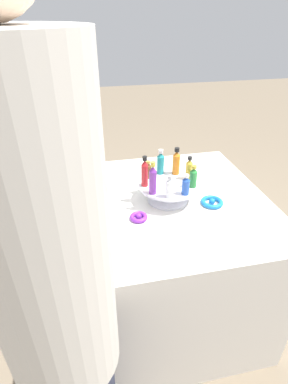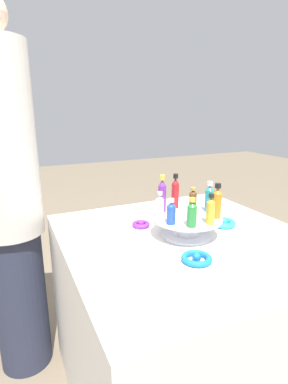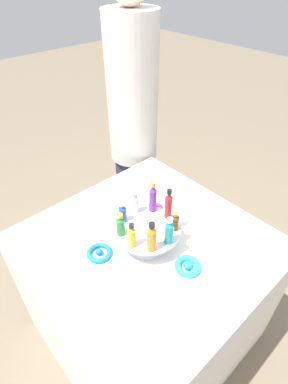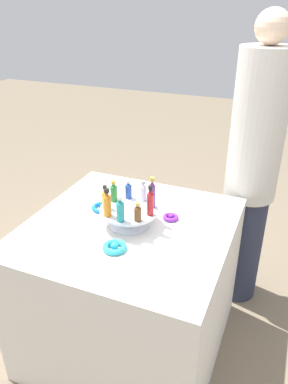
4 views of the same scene
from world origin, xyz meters
TOP-DOWN VIEW (x-y plane):
  - party_table at (0.00, 0.00)m, footprint 0.94×0.94m
  - display_stand at (0.00, 0.00)m, footprint 0.27×0.27m
  - bottle_clear at (0.03, 0.11)m, footprint 0.03×0.03m
  - bottle_blue at (-0.05, 0.10)m, footprint 0.03×0.03m
  - bottle_green at (-0.10, 0.05)m, footprint 0.03×0.03m
  - bottle_gold at (-0.11, -0.03)m, footprint 0.03×0.03m
  - bottle_orange at (-0.06, -0.09)m, footprint 0.04×0.04m
  - bottle_teal at (0.01, -0.11)m, footprint 0.03×0.03m
  - bottle_brown at (0.08, -0.08)m, footprint 0.03×0.03m
  - bottle_red at (0.11, -0.01)m, footprint 0.03×0.03m
  - bottle_purple at (0.09, 0.06)m, footprint 0.03×0.03m
  - ribbon_bow_purple at (0.16, 0.12)m, footprint 0.08×0.08m
  - ribbon_bow_blue at (-0.19, 0.08)m, footprint 0.10×0.10m
  - ribbon_bow_teal at (0.03, -0.20)m, footprint 0.10×0.10m
  - person_figure at (0.46, 0.63)m, footprint 0.28×0.28m

SIDE VIEW (x-z plane):
  - party_table at x=0.00m, z-range 0.00..0.76m
  - ribbon_bow_purple at x=0.16m, z-range 0.75..0.78m
  - ribbon_bow_blue at x=-0.19m, z-range 0.75..0.78m
  - ribbon_bow_teal at x=0.03m, z-range 0.75..0.79m
  - display_stand at x=0.00m, z-range 0.77..0.85m
  - person_figure at x=0.46m, z-range 0.01..1.68m
  - bottle_brown at x=0.08m, z-range 0.84..0.93m
  - bottle_blue at x=-0.05m, z-range 0.84..0.93m
  - bottle_clear at x=0.03m, z-range 0.84..0.94m
  - bottle_green at x=-0.10m, z-range 0.84..0.94m
  - bottle_gold at x=-0.11m, z-range 0.84..0.95m
  - bottle_teal at x=0.01m, z-range 0.84..0.96m
  - bottle_orange at x=-0.06m, z-range 0.84..0.97m
  - bottle_red at x=0.11m, z-range 0.84..0.98m
  - bottle_purple at x=0.09m, z-range 0.84..0.99m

